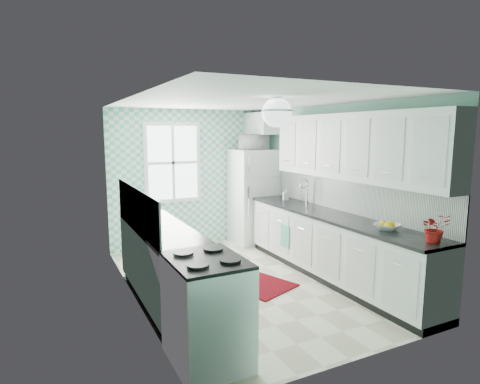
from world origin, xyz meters
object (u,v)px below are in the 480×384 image
sink (297,205)px  potted_plant (435,228)px  ceiling_light (277,112)px  fruit_bowl (387,227)px  stove (207,309)px  microwave (254,142)px  fridge (253,196)px

sink → potted_plant: (-0.00, -2.54, 0.17)m
ceiling_light → fruit_bowl: 1.90m
stove → microwave: bearing=58.7°
potted_plant → ceiling_light: bearing=133.9°
potted_plant → microwave: microwave is taller
fruit_bowl → microwave: bearing=91.6°
ceiling_light → fruit_bowl: (1.20, -0.61, -1.35)m
fridge → stove: size_ratio=1.82×
fridge → potted_plant: 3.87m
fridge → sink: (0.09, -1.32, 0.04)m
microwave → ceiling_light: bearing=66.8°
ceiling_light → stove: size_ratio=0.36×
microwave → stove: bearing=55.7°
ceiling_light → sink: size_ratio=0.64×
sink → microwave: bearing=97.1°
potted_plant → sink: bearing=89.9°
fruit_bowl → stove: bearing=-175.7°
ceiling_light → microwave: (1.11, 2.61, -0.42)m
ceiling_light → sink: ceiling_light is taller
stove → sink: 3.20m
fridge → microwave: (0.00, 0.00, 1.02)m
stove → potted_plant: (2.40, -0.46, 0.59)m
fridge → microwave: size_ratio=3.60×
stove → fridge: bearing=58.7°
ceiling_light → potted_plant: bearing=-46.1°
ceiling_light → fridge: ceiling_light is taller
fridge → microwave: bearing=53.7°
stove → potted_plant: potted_plant is taller
sink → fruit_bowl: bearing=-87.1°
stove → sink: size_ratio=1.76×
ceiling_light → stove: (-1.20, -0.79, -1.82)m
stove → potted_plant: bearing=-7.9°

